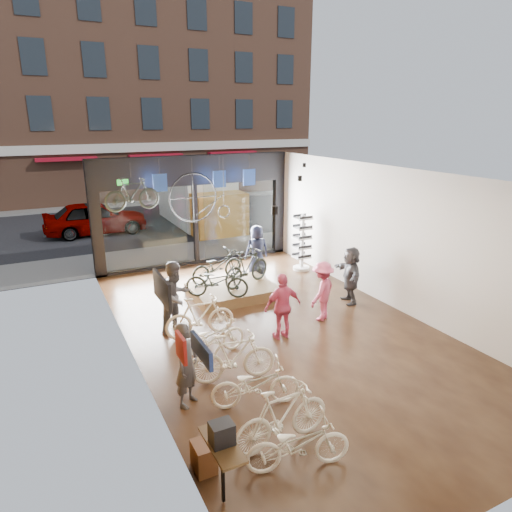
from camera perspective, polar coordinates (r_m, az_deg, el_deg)
ground_plane at (r=11.44m, az=2.82°, el=-9.19°), size 7.00×12.00×0.04m
ceiling at (r=10.34m, az=3.13°, el=10.28°), size 7.00×12.00×0.04m
wall_left at (r=9.58m, az=-15.73°, el=-2.69°), size 0.04×12.00×3.80m
wall_right at (r=12.78m, az=16.87°, el=2.10°), size 0.04×12.00×3.80m
storefront at (r=16.07m, az=-7.63°, el=5.63°), size 7.00×0.26×3.80m
exit_sign at (r=15.17m, az=-16.34°, el=8.84°), size 0.35×0.06×0.18m
street_road at (r=24.97m, az=-14.29°, el=4.83°), size 30.00×18.00×0.02m
sidewalk_near at (r=17.62m, az=-8.68°, el=0.43°), size 30.00×2.40×0.12m
sidewalk_far at (r=28.81m, az=-16.08°, el=6.41°), size 30.00×2.00×0.12m
opposite_building at (r=30.91m, az=-18.13°, el=19.87°), size 26.00×5.00×14.00m
street_car at (r=21.50m, az=-19.42°, el=4.54°), size 4.37×1.76×1.49m
box_truck at (r=21.48m, az=-6.68°, el=7.15°), size 2.36×7.07×2.79m
floor_bike_0 at (r=7.28m, az=5.29°, el=-22.35°), size 1.68×0.93×0.84m
floor_bike_1 at (r=7.60m, az=3.27°, el=-19.36°), size 1.77×0.61×1.05m
floor_bike_2 at (r=8.49m, az=-0.07°, el=-15.78°), size 1.71×0.98×0.85m
floor_bike_3 at (r=9.17m, az=-2.81°, el=-12.51°), size 1.76×0.79×1.02m
floor_bike_4 at (r=10.09m, az=-5.55°, el=-10.22°), size 1.68×0.78×0.85m
floor_bike_5 at (r=10.94m, az=-7.03°, el=-7.54°), size 1.71×0.59×1.01m
display_platform at (r=13.37m, az=-2.86°, el=-4.40°), size 2.40×1.80×0.30m
display_bike_left at (r=12.43m, az=-4.91°, el=-3.17°), size 1.78×1.40×0.90m
display_bike_mid at (r=13.26m, az=-1.14°, el=-1.43°), size 1.84×1.12×1.07m
display_bike_right at (r=13.64m, az=-4.90°, el=-1.26°), size 1.88×1.02×0.93m
customer_0 at (r=8.43m, az=-8.65°, el=-13.27°), size 0.69×0.67×1.60m
customer_1 at (r=11.17m, az=-9.99°, el=-5.04°), size 1.07×1.00×1.77m
customer_2 at (r=10.69m, az=3.37°, el=-6.29°), size 0.94×0.40×1.60m
customer_3 at (r=11.77m, az=8.28°, el=-4.36°), size 1.15×1.01×1.55m
customer_4 at (r=15.03m, az=0.12°, el=0.77°), size 0.86×0.61×1.65m
customer_5 at (r=12.97m, az=11.71°, el=-2.34°), size 0.90×1.57×1.62m
sunglasses_rack at (r=15.48m, az=5.77°, el=1.69°), size 0.65×0.58×1.93m
wall_merch at (r=6.79m, az=-7.99°, el=-16.42°), size 0.40×2.40×2.60m
penny_farthing at (r=14.96m, az=-6.63°, el=7.17°), size 2.00×0.06×1.60m
hung_bike at (r=13.54m, az=-15.23°, el=7.49°), size 1.62×0.60×0.95m
jersey_left at (r=14.73m, az=-11.90°, el=8.93°), size 0.45×0.03×0.55m
jersey_mid at (r=15.36m, az=-4.58°, el=9.55°), size 0.45×0.03×0.55m
jersey_right at (r=15.79m, az=-0.86°, el=9.81°), size 0.45×0.03×0.55m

